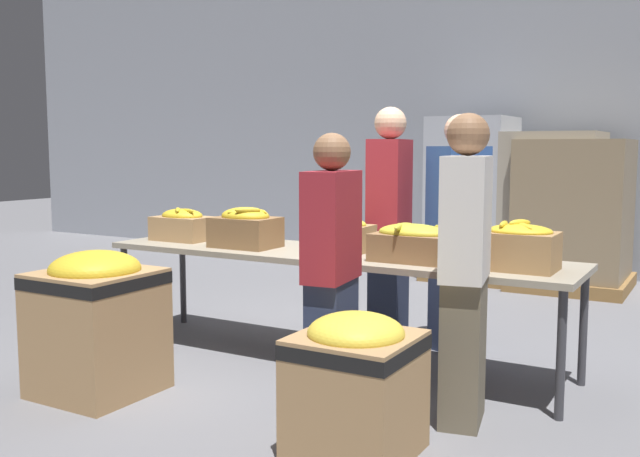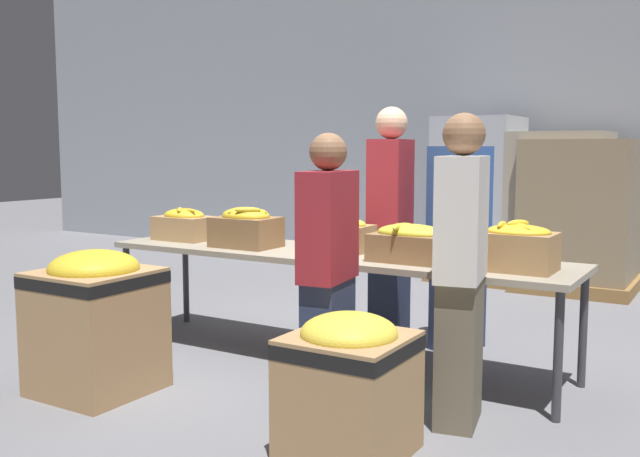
% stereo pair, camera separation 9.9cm
% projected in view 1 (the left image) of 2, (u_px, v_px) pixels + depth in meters
% --- Properties ---
extents(ground_plane, '(30.00, 30.00, 0.00)m').
position_uv_depth(ground_plane, '(330.00, 360.00, 4.92)').
color(ground_plane, slate).
extents(wall_back, '(16.00, 0.08, 4.00)m').
position_uv_depth(wall_back, '(508.00, 102.00, 8.39)').
color(wall_back, '#9399A3').
rests_on(wall_back, ground_plane).
extents(sorting_table, '(3.31, 0.78, 0.76)m').
position_uv_depth(sorting_table, '(330.00, 258.00, 4.84)').
color(sorting_table, '#9E937F').
rests_on(sorting_table, ground_plane).
extents(banana_box_0, '(0.44, 0.29, 0.26)m').
position_uv_depth(banana_box_0, '(182.00, 225.00, 5.44)').
color(banana_box_0, tan).
rests_on(banana_box_0, sorting_table).
extents(banana_box_1, '(0.45, 0.32, 0.30)m').
position_uv_depth(banana_box_1, '(246.00, 227.00, 5.05)').
color(banana_box_1, olive).
rests_on(banana_box_1, sorting_table).
extents(banana_box_2, '(0.45, 0.27, 0.25)m').
position_uv_depth(banana_box_2, '(339.00, 233.00, 4.89)').
color(banana_box_2, '#A37A4C').
rests_on(banana_box_2, sorting_table).
extents(banana_box_3, '(0.49, 0.36, 0.25)m').
position_uv_depth(banana_box_3, '(412.00, 242.00, 4.43)').
color(banana_box_3, olive).
rests_on(banana_box_3, sorting_table).
extents(banana_box_4, '(0.42, 0.31, 0.29)m').
position_uv_depth(banana_box_4, '(520.00, 246.00, 4.11)').
color(banana_box_4, '#A37A4C').
rests_on(banana_box_4, sorting_table).
extents(volunteer_0, '(0.31, 0.50, 1.76)m').
position_uv_depth(volunteer_0, '(389.00, 228.00, 5.27)').
color(volunteer_0, '#2D3856').
rests_on(volunteer_0, ground_plane).
extents(volunteer_1, '(0.30, 0.47, 1.64)m').
position_uv_depth(volunteer_1, '(465.00, 272.00, 3.73)').
color(volunteer_1, '#6B604C').
rests_on(volunteer_1, ground_plane).
extents(volunteer_2, '(0.38, 0.51, 1.70)m').
position_uv_depth(volunteer_2, '(458.00, 233.00, 5.15)').
color(volunteer_2, '#2D3856').
rests_on(volunteer_2, ground_plane).
extents(volunteer_3, '(0.26, 0.44, 1.54)m').
position_uv_depth(volunteer_3, '(332.00, 274.00, 3.94)').
color(volunteer_3, '#2D3856').
rests_on(volunteer_3, ground_plane).
extents(donation_bin_0, '(0.63, 0.63, 0.86)m').
position_uv_depth(donation_bin_0, '(97.00, 318.00, 4.22)').
color(donation_bin_0, tan).
rests_on(donation_bin_0, ground_plane).
extents(donation_bin_1, '(0.55, 0.55, 0.69)m').
position_uv_depth(donation_bin_1, '(356.00, 380.00, 3.38)').
color(donation_bin_1, tan).
rests_on(donation_bin_1, ground_plane).
extents(pallet_stack_0, '(1.02, 1.02, 1.63)m').
position_uv_depth(pallet_stack_0, '(553.00, 210.00, 7.54)').
color(pallet_stack_0, olive).
rests_on(pallet_stack_0, ground_plane).
extents(pallet_stack_1, '(1.15, 1.15, 1.55)m').
position_uv_depth(pallet_stack_1, '(574.00, 215.00, 7.39)').
color(pallet_stack_1, olive).
rests_on(pallet_stack_1, ground_plane).
extents(pallet_stack_2, '(0.91, 0.91, 1.80)m').
position_uv_depth(pallet_stack_2, '(472.00, 200.00, 7.92)').
color(pallet_stack_2, olive).
rests_on(pallet_stack_2, ground_plane).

